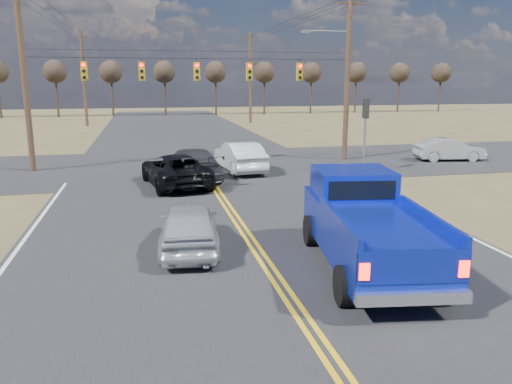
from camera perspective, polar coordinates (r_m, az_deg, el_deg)
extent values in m
plane|color=brown|center=(12.09, 3.00, -10.94)|extent=(160.00, 160.00, 0.00)
cube|color=#28282B|center=(21.43, -4.18, -0.40)|extent=(14.00, 120.00, 0.02)
cube|color=#28282B|center=(29.22, -6.51, 3.08)|extent=(120.00, 12.00, 0.02)
cylinder|color=#473323|center=(29.28, -24.96, 11.85)|extent=(0.32, 0.32, 10.00)
cylinder|color=#473323|center=(31.08, 10.40, 12.79)|extent=(0.32, 0.32, 10.00)
cube|color=#473323|center=(31.38, 10.73, 20.47)|extent=(1.60, 0.12, 0.12)
cylinder|color=black|center=(28.84, -6.82, 14.91)|extent=(18.00, 0.02, 0.02)
cylinder|color=black|center=(28.86, -6.84, 15.71)|extent=(18.00, 0.02, 0.02)
cube|color=#B28C14|center=(28.82, -19.04, 12.94)|extent=(0.34, 0.24, 1.00)
cylinder|color=#FF0C05|center=(28.68, -19.12, 13.60)|extent=(0.20, 0.06, 0.20)
cylinder|color=black|center=(28.68, -19.07, 12.94)|extent=(0.20, 0.06, 0.20)
cylinder|color=black|center=(28.67, -19.03, 12.28)|extent=(0.20, 0.06, 0.20)
cube|color=black|center=(28.66, -19.15, 13.82)|extent=(0.24, 0.14, 0.03)
cube|color=#B28C14|center=(28.66, -12.92, 13.30)|extent=(0.34, 0.24, 1.00)
cylinder|color=#FF0C05|center=(28.53, -12.95, 13.97)|extent=(0.20, 0.06, 0.20)
cylinder|color=black|center=(28.52, -12.92, 13.31)|extent=(0.20, 0.06, 0.20)
cylinder|color=black|center=(28.52, -12.89, 12.64)|extent=(0.20, 0.06, 0.20)
cube|color=black|center=(28.50, -12.97, 14.19)|extent=(0.24, 0.14, 0.03)
cube|color=#B28C14|center=(28.82, -6.78, 13.52)|extent=(0.34, 0.24, 1.00)
cylinder|color=#FF0C05|center=(28.69, -6.77, 14.19)|extent=(0.20, 0.06, 0.20)
cylinder|color=black|center=(28.68, -6.75, 13.53)|extent=(0.20, 0.06, 0.20)
cylinder|color=black|center=(28.68, -6.73, 12.87)|extent=(0.20, 0.06, 0.20)
cube|color=black|center=(28.66, -6.77, 14.41)|extent=(0.24, 0.14, 0.03)
cube|color=#B28C14|center=(29.29, -0.77, 13.59)|extent=(0.34, 0.24, 1.00)
cylinder|color=#FF0C05|center=(29.16, -0.71, 14.24)|extent=(0.20, 0.06, 0.20)
cylinder|color=black|center=(29.15, -0.71, 13.60)|extent=(0.20, 0.06, 0.20)
cylinder|color=black|center=(29.15, -0.71, 12.95)|extent=(0.20, 0.06, 0.20)
cube|color=black|center=(29.13, -0.70, 14.46)|extent=(0.24, 0.14, 0.03)
cube|color=#B28C14|center=(30.05, 5.00, 13.52)|extent=(0.34, 0.24, 1.00)
cylinder|color=#FF0C05|center=(29.92, 5.09, 14.16)|extent=(0.20, 0.06, 0.20)
cylinder|color=black|center=(29.92, 5.08, 13.53)|extent=(0.20, 0.06, 0.20)
cylinder|color=black|center=(29.91, 5.07, 12.89)|extent=(0.20, 0.06, 0.20)
cube|color=black|center=(29.90, 5.12, 14.37)|extent=(0.24, 0.14, 0.03)
cylinder|color=slate|center=(26.84, 12.27, 5.47)|extent=(0.12, 0.12, 3.20)
cube|color=black|center=(26.68, 12.45, 9.30)|extent=(0.24, 0.34, 1.00)
cylinder|color=slate|center=(30.69, 8.08, 17.73)|extent=(2.80, 0.10, 0.10)
cube|color=slate|center=(30.26, 5.65, 17.77)|extent=(0.55, 0.22, 0.14)
cylinder|color=#473323|center=(56.97, -19.08, 12.18)|extent=(0.32, 0.32, 10.00)
cube|color=#473323|center=(57.14, -19.40, 16.39)|extent=(1.60, 0.12, 0.12)
cylinder|color=#473323|center=(57.92, -0.65, 12.86)|extent=(0.32, 0.32, 10.00)
cube|color=#473323|center=(58.08, -0.66, 17.00)|extent=(1.60, 0.12, 0.12)
cylinder|color=#33261C|center=(71.54, -21.79, 10.14)|extent=(0.28, 0.28, 5.50)
sphere|color=#2D231C|center=(71.51, -22.01, 12.65)|extent=(3.00, 3.00, 3.00)
cylinder|color=#33261C|center=(70.80, -16.11, 10.52)|extent=(0.28, 0.28, 5.50)
sphere|color=#2D231C|center=(70.78, -16.27, 13.07)|extent=(3.00, 3.00, 3.00)
cylinder|color=#33261C|center=(70.75, -10.35, 10.81)|extent=(0.28, 0.28, 5.50)
sphere|color=#2D231C|center=(70.73, -10.45, 13.36)|extent=(3.00, 3.00, 3.00)
cylinder|color=#33261C|center=(71.40, -4.63, 10.98)|extent=(0.28, 0.28, 5.50)
sphere|color=#2D231C|center=(71.37, -4.67, 13.51)|extent=(3.00, 3.00, 3.00)
cylinder|color=#33261C|center=(72.71, 0.95, 11.05)|extent=(0.28, 0.28, 5.50)
sphere|color=#2D231C|center=(72.69, 0.96, 13.54)|extent=(3.00, 3.00, 3.00)
cylinder|color=#33261C|center=(74.66, 6.28, 11.02)|extent=(0.28, 0.28, 5.50)
sphere|color=#2D231C|center=(74.64, 6.34, 13.44)|extent=(3.00, 3.00, 3.00)
cylinder|color=#33261C|center=(77.20, 11.29, 10.91)|extent=(0.28, 0.28, 5.50)
sphere|color=#2D231C|center=(77.18, 11.39, 13.25)|extent=(3.00, 3.00, 3.00)
cylinder|color=#33261C|center=(80.27, 15.95, 10.73)|extent=(0.28, 0.28, 5.50)
sphere|color=#2D231C|center=(80.25, 16.09, 12.98)|extent=(3.00, 3.00, 3.00)
cylinder|color=#33261C|center=(83.81, 20.24, 10.51)|extent=(0.28, 0.28, 5.50)
sphere|color=#2D231C|center=(83.79, 20.40, 12.66)|extent=(3.00, 3.00, 3.00)
cylinder|color=black|center=(11.25, 10.18, -10.49)|extent=(0.49, 0.96, 0.91)
cylinder|color=black|center=(11.95, 20.45, -9.69)|extent=(0.49, 0.96, 0.91)
cylinder|color=black|center=(15.01, 6.35, -4.38)|extent=(0.49, 0.96, 0.91)
cylinder|color=black|center=(15.55, 14.24, -4.10)|extent=(0.49, 0.96, 0.91)
cube|color=#1126BD|center=(13.19, 12.67, -4.45)|extent=(3.16, 6.42, 1.14)
cube|color=#1126BD|center=(14.50, 10.99, 0.99)|extent=(2.37, 2.23, 0.82)
cube|color=black|center=(13.61, 12.01, 0.19)|extent=(1.81, 0.33, 0.51)
cube|color=#1126BD|center=(11.61, 9.39, -3.14)|extent=(0.66, 3.74, 0.23)
cube|color=#1126BD|center=(12.30, 19.27, -2.80)|extent=(0.66, 3.74, 0.23)
cube|color=#1126BD|center=(10.39, 17.58, -8.13)|extent=(2.27, 0.42, 0.68)
cube|color=silver|center=(10.56, 17.51, -11.47)|extent=(2.34, 0.55, 0.25)
cube|color=#FF0C05|center=(10.05, 12.27, -8.88)|extent=(0.21, 0.10, 0.34)
cube|color=#FF0C05|center=(10.78, 22.66, -8.11)|extent=(0.21, 0.10, 0.34)
imported|color=#B5B7BD|center=(14.57, -7.66, -3.90)|extent=(2.06, 4.32, 1.43)
imported|color=black|center=(23.50, -9.22, 2.50)|extent=(3.33, 5.71, 1.49)
imported|color=silver|center=(26.93, -1.88, 4.06)|extent=(2.17, 5.01, 1.60)
imported|color=#37373C|center=(24.82, -7.32, 3.19)|extent=(2.79, 5.63, 1.57)
imported|color=#9DA0A5|center=(32.73, 21.23, 4.54)|extent=(1.99, 4.30, 1.36)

